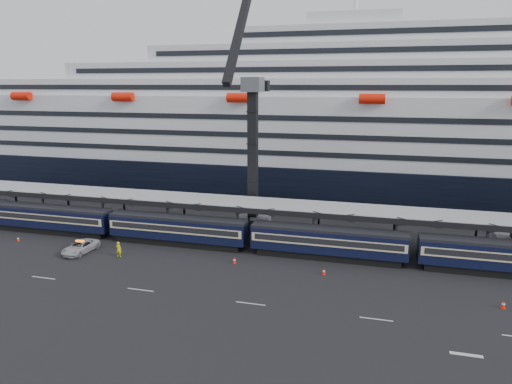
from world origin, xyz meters
TOP-DOWN VIEW (x-y plane):
  - ground at (0.00, 0.00)m, footprint 260.00×260.00m
  - lane_markings at (8.15, -5.23)m, footprint 111.00×4.27m
  - train at (-4.65, 10.00)m, footprint 133.05×3.00m
  - canopy at (0.00, 14.00)m, footprint 130.00×6.25m
  - cruise_ship at (-1.08, 45.99)m, footprint 214.09×28.84m
  - crane_dark_near at (-20.00, 18.59)m, footprint 4.50×17.75m
  - pickup_truck at (-38.83, 3.94)m, footprint 2.90×5.51m
  - worker at (-33.27, 3.87)m, footprint 0.72×0.47m
  - traffic_cone_a at (-49.85, 5.54)m, footprint 0.35×0.35m
  - traffic_cone_b at (-39.04, 4.07)m, footprint 0.36×0.36m
  - traffic_cone_c at (-18.65, 5.49)m, footprint 0.41×0.41m
  - traffic_cone_d at (-7.83, 4.89)m, footprint 0.39×0.39m
  - traffic_cone_e at (9.82, 1.33)m, footprint 0.40×0.40m

SIDE VIEW (x-z plane):
  - ground at x=0.00m, z-range 0.00..0.00m
  - lane_markings at x=8.15m, z-range 0.00..0.02m
  - traffic_cone_a at x=-49.85m, z-range 0.00..0.69m
  - traffic_cone_b at x=-39.04m, z-range 0.00..0.71m
  - traffic_cone_d at x=-7.83m, z-range -0.01..0.78m
  - traffic_cone_e at x=9.82m, z-range -0.01..0.80m
  - traffic_cone_c at x=-18.65m, z-range -0.01..0.81m
  - pickup_truck at x=-38.83m, z-range 0.00..1.48m
  - worker at x=-33.27m, z-range 0.00..1.97m
  - train at x=-4.65m, z-range 0.18..4.23m
  - canopy at x=0.00m, z-range 2.49..8.01m
  - crane_dark_near at x=-20.00m, z-range -5.61..29.47m
  - cruise_ship at x=-1.08m, z-range -4.66..29.34m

